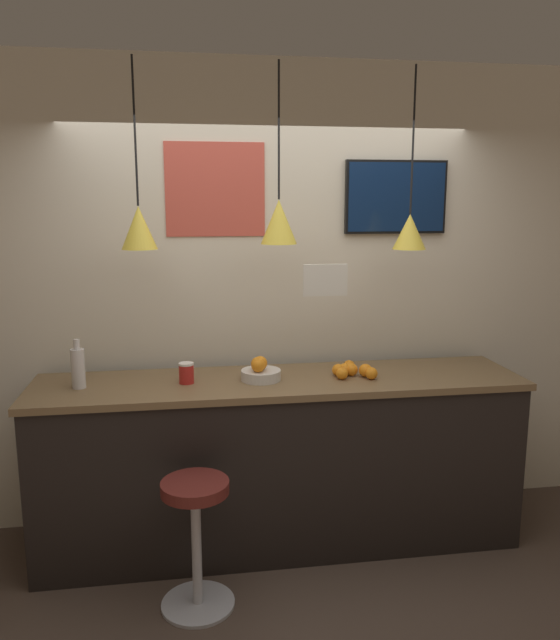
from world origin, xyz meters
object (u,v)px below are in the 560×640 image
spread_jar (186,373)px  fruit_bowl (260,371)px  bar_stool (196,523)px  juice_bottle (78,367)px  mounted_tv (396,197)px

spread_jar → fruit_bowl: bearing=-0.8°
bar_stool → spread_jar: 0.84m
bar_stool → juice_bottle: size_ratio=2.47×
bar_stool → fruit_bowl: 0.92m
spread_jar → mounted_tv: bearing=16.3°
bar_stool → juice_bottle: bearing=138.3°
fruit_bowl → juice_bottle: size_ratio=0.83×
fruit_bowl → mounted_tv: bearing=23.4°
juice_bottle → mounted_tv: bearing=11.5°
juice_bottle → spread_jar: (0.59, 0.00, -0.06)m
juice_bottle → spread_jar: bearing=0.0°
juice_bottle → mounted_tv: (1.94, 0.39, 0.93)m
bar_stool → mounted_tv: mounted_tv is taller
bar_stool → juice_bottle: 1.08m
mounted_tv → juice_bottle: bearing=-168.5°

